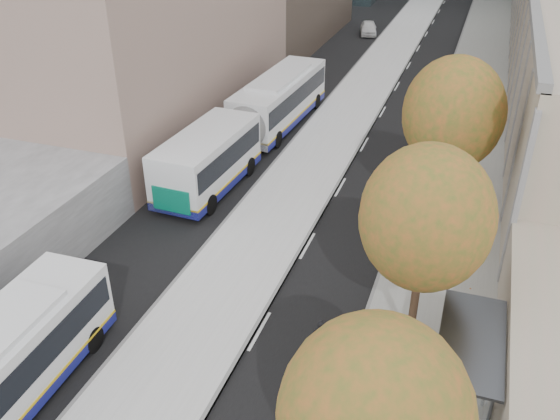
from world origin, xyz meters
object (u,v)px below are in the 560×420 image
at_px(bus_far, 253,121).
at_px(cyclist, 320,350).
at_px(distant_car, 368,28).
at_px(bus_shelter, 476,352).

height_order(bus_far, cyclist, bus_far).
bearing_deg(distant_car, bus_far, -103.79).
bearing_deg(bus_far, bus_shelter, -47.63).
bearing_deg(cyclist, distant_car, 110.14).
distance_m(bus_shelter, bus_far, 21.20).
relative_size(bus_far, distant_car, 4.81).
xyz_separation_m(cyclist, distant_car, (-8.20, 46.86, -0.07)).
distance_m(bus_far, distant_car, 30.64).
distance_m(bus_shelter, cyclist, 4.99).
bearing_deg(bus_far, cyclist, -58.99).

